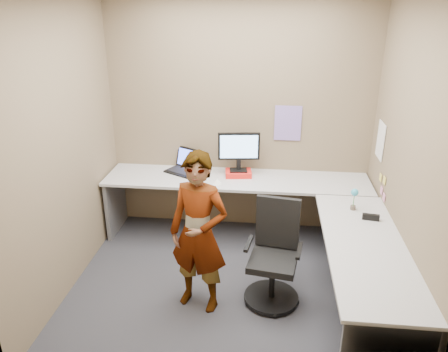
# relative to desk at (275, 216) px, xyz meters

# --- Properties ---
(ground) EXTENTS (3.00, 3.00, 0.00)m
(ground) POSITION_rel_desk_xyz_m (-0.44, -0.39, -0.59)
(ground) COLOR #2A2A2F
(ground) RESTS_ON ground
(wall_back) EXTENTS (3.00, 0.00, 3.00)m
(wall_back) POSITION_rel_desk_xyz_m (-0.44, 0.91, 0.76)
(wall_back) COLOR brown
(wall_back) RESTS_ON ground
(wall_right) EXTENTS (0.00, 2.70, 2.70)m
(wall_right) POSITION_rel_desk_xyz_m (1.06, -0.39, 0.76)
(wall_right) COLOR brown
(wall_right) RESTS_ON ground
(wall_left) EXTENTS (0.00, 2.70, 2.70)m
(wall_left) POSITION_rel_desk_xyz_m (-1.94, -0.39, 0.76)
(wall_left) COLOR brown
(wall_left) RESTS_ON ground
(desk) EXTENTS (2.98, 2.58, 0.73)m
(desk) POSITION_rel_desk_xyz_m (0.00, 0.00, 0.00)
(desk) COLOR #B7B7B7
(desk) RESTS_ON ground
(paper_ream) EXTENTS (0.32, 0.25, 0.06)m
(paper_ream) POSITION_rel_desk_xyz_m (-0.42, 0.67, 0.17)
(paper_ream) COLOR red
(paper_ream) RESTS_ON desk
(monitor) EXTENTS (0.47, 0.16, 0.44)m
(monitor) POSITION_rel_desk_xyz_m (-0.42, 0.69, 0.46)
(monitor) COLOR black
(monitor) RESTS_ON paper_ream
(laptop) EXTENTS (0.45, 0.43, 0.25)m
(laptop) POSITION_rel_desk_xyz_m (-1.05, 0.75, 0.21)
(laptop) COLOR black
(laptop) RESTS_ON desk
(trackball_mouse) EXTENTS (0.12, 0.08, 0.07)m
(trackball_mouse) POSITION_rel_desk_xyz_m (-0.93, 0.68, 0.17)
(trackball_mouse) COLOR #B7B7BC
(trackball_mouse) RESTS_ON desk
(origami) EXTENTS (0.10, 0.10, 0.06)m
(origami) POSITION_rel_desk_xyz_m (-0.64, 0.42, 0.17)
(origami) COLOR white
(origami) RESTS_ON desk
(stapler) EXTENTS (0.15, 0.06, 0.05)m
(stapler) POSITION_rel_desk_xyz_m (0.86, -0.26, 0.17)
(stapler) COLOR black
(stapler) RESTS_ON desk
(flower) EXTENTS (0.07, 0.07, 0.22)m
(flower) POSITION_rel_desk_xyz_m (0.74, -0.07, 0.28)
(flower) COLOR brown
(flower) RESTS_ON desk
(calendar_purple) EXTENTS (0.30, 0.01, 0.40)m
(calendar_purple) POSITION_rel_desk_xyz_m (0.11, 0.90, 0.71)
(calendar_purple) COLOR #846BB7
(calendar_purple) RESTS_ON wall_back
(calendar_white) EXTENTS (0.01, 0.28, 0.38)m
(calendar_white) POSITION_rel_desk_xyz_m (1.05, 0.51, 0.66)
(calendar_white) COLOR white
(calendar_white) RESTS_ON wall_right
(sticky_note_a) EXTENTS (0.01, 0.07, 0.07)m
(sticky_note_a) POSITION_rel_desk_xyz_m (1.05, 0.16, 0.36)
(sticky_note_a) COLOR #F2E059
(sticky_note_a) RESTS_ON wall_right
(sticky_note_b) EXTENTS (0.01, 0.07, 0.07)m
(sticky_note_b) POSITION_rel_desk_xyz_m (1.05, 0.21, 0.23)
(sticky_note_b) COLOR pink
(sticky_note_b) RESTS_ON wall_right
(sticky_note_c) EXTENTS (0.01, 0.07, 0.07)m
(sticky_note_c) POSITION_rel_desk_xyz_m (1.05, 0.09, 0.21)
(sticky_note_c) COLOR pink
(sticky_note_c) RESTS_ON wall_right
(sticky_note_d) EXTENTS (0.01, 0.07, 0.07)m
(sticky_note_d) POSITION_rel_desk_xyz_m (1.05, 0.31, 0.33)
(sticky_note_d) COLOR #F2E059
(sticky_note_d) RESTS_ON wall_right
(office_chair) EXTENTS (0.52, 0.50, 0.95)m
(office_chair) POSITION_rel_desk_xyz_m (-0.00, -0.52, -0.20)
(office_chair) COLOR black
(office_chair) RESTS_ON ground
(person) EXTENTS (0.61, 0.48, 1.46)m
(person) POSITION_rel_desk_xyz_m (-0.66, -0.69, 0.14)
(person) COLOR #999399
(person) RESTS_ON ground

